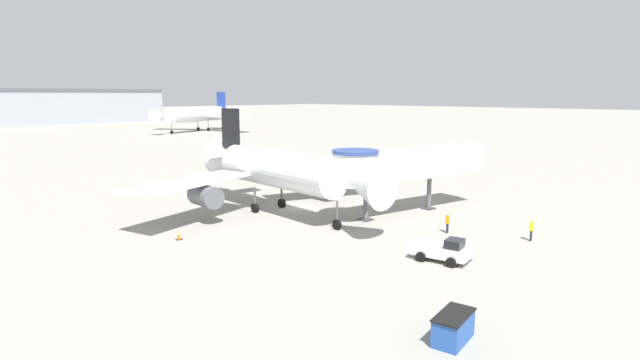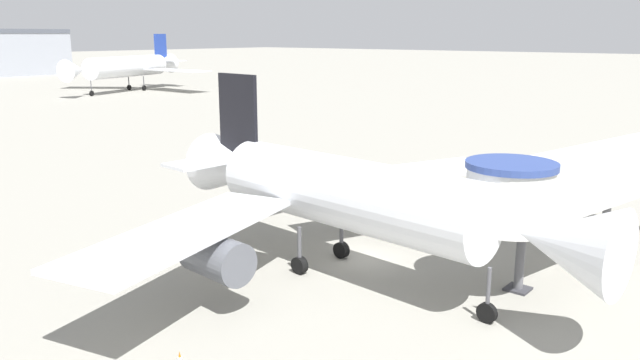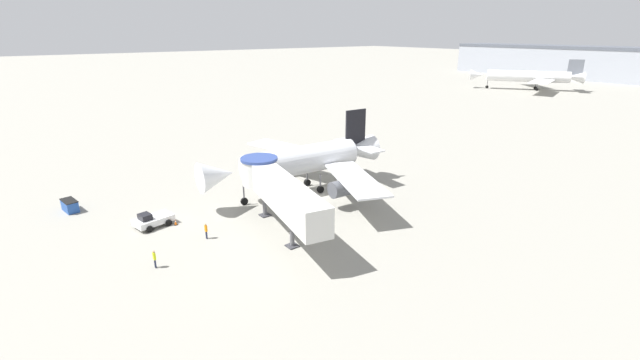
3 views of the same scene
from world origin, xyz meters
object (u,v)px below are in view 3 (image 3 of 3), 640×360
(traffic_cone_port_wing, at_px, (252,169))
(traffic_cone_apron_front, at_px, (139,224))
(ground_crew_wing_walker, at_px, (154,258))
(jet_bridge, at_px, (277,187))
(main_airplane, at_px, (305,160))
(traffic_cone_near_nose, at_px, (176,222))
(ground_crew_marshaller, at_px, (206,230))
(background_jet_gray_tail, at_px, (530,76))
(pushback_tug_white, at_px, (153,220))
(service_container_blue, at_px, (70,206))

(traffic_cone_port_wing, xyz_separation_m, traffic_cone_apron_front, (9.48, -18.70, -0.07))
(traffic_cone_port_wing, distance_m, ground_crew_wing_walker, 27.53)
(jet_bridge, height_order, ground_crew_wing_walker, jet_bridge)
(main_airplane, distance_m, ground_crew_wing_walker, 22.94)
(traffic_cone_near_nose, height_order, traffic_cone_apron_front, traffic_cone_near_nose)
(jet_bridge, height_order, ground_crew_marshaller, jet_bridge)
(ground_crew_marshaller, bearing_deg, traffic_cone_port_wing, -40.29)
(traffic_cone_port_wing, height_order, traffic_cone_apron_front, traffic_cone_port_wing)
(ground_crew_wing_walker, distance_m, background_jet_gray_tail, 148.02)
(pushback_tug_white, bearing_deg, main_airplane, 75.72)
(traffic_cone_apron_front, xyz_separation_m, background_jet_gray_tail, (-32.09, 140.74, 4.35))
(jet_bridge, relative_size, service_container_blue, 6.46)
(traffic_cone_apron_front, distance_m, ground_crew_marshaller, 8.31)
(jet_bridge, relative_size, traffic_cone_apron_front, 28.51)
(service_container_blue, bearing_deg, jet_bridge, 40.81)
(traffic_cone_apron_front, height_order, ground_crew_marshaller, ground_crew_marshaller)
(jet_bridge, distance_m, ground_crew_marshaller, 8.17)
(ground_crew_marshaller, bearing_deg, main_airplane, -71.83)
(ground_crew_wing_walker, bearing_deg, background_jet_gray_tail, -73.58)
(ground_crew_wing_walker, bearing_deg, ground_crew_marshaller, -66.43)
(service_container_blue, bearing_deg, ground_crew_wing_walker, 11.54)
(service_container_blue, bearing_deg, pushback_tug_white, 32.72)
(pushback_tug_white, relative_size, ground_crew_wing_walker, 2.45)
(traffic_cone_near_nose, bearing_deg, background_jet_gray_tail, 103.87)
(pushback_tug_white, bearing_deg, traffic_cone_port_wing, 109.76)
(ground_crew_marshaller, bearing_deg, traffic_cone_near_nose, 15.21)
(traffic_cone_port_wing, height_order, background_jet_gray_tail, background_jet_gray_tail)
(ground_crew_marshaller, xyz_separation_m, ground_crew_wing_walker, (2.53, -5.83, 0.02))
(pushback_tug_white, relative_size, traffic_cone_apron_front, 6.80)
(service_container_blue, bearing_deg, traffic_cone_near_nose, 36.92)
(traffic_cone_apron_front, bearing_deg, traffic_cone_near_nose, 59.96)
(traffic_cone_near_nose, distance_m, background_jet_gray_tail, 141.71)
(pushback_tug_white, height_order, traffic_cone_apron_front, pushback_tug_white)
(service_container_blue, xyz_separation_m, background_jet_gray_tail, (-22.89, 145.83, 3.97))
(ground_crew_marshaller, bearing_deg, jet_bridge, -112.08)
(traffic_cone_port_wing, height_order, traffic_cone_near_nose, traffic_cone_port_wing)
(main_airplane, xyz_separation_m, ground_crew_wing_walker, (7.50, -21.44, -3.17))
(main_airplane, height_order, ground_crew_wing_walker, main_airplane)
(traffic_cone_apron_front, bearing_deg, main_airplane, 84.49)
(background_jet_gray_tail, bearing_deg, service_container_blue, -26.21)
(ground_crew_wing_walker, bearing_deg, traffic_cone_port_wing, -46.42)
(jet_bridge, xyz_separation_m, traffic_cone_apron_front, (-9.69, -11.23, -4.50))
(pushback_tug_white, xyz_separation_m, traffic_cone_apron_front, (-0.64, -1.23, -0.43))
(main_airplane, relative_size, pushback_tug_white, 7.00)
(traffic_cone_near_nose, bearing_deg, traffic_cone_apron_front, -120.04)
(pushback_tug_white, bearing_deg, jet_bridge, 37.49)
(traffic_cone_apron_front, xyz_separation_m, ground_crew_marshaller, (6.92, 4.55, 0.68))
(traffic_cone_port_wing, bearing_deg, service_container_blue, -89.33)
(service_container_blue, xyz_separation_m, traffic_cone_port_wing, (-0.28, 23.79, -0.31))
(service_container_blue, xyz_separation_m, ground_crew_wing_walker, (18.65, 3.81, 0.31))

